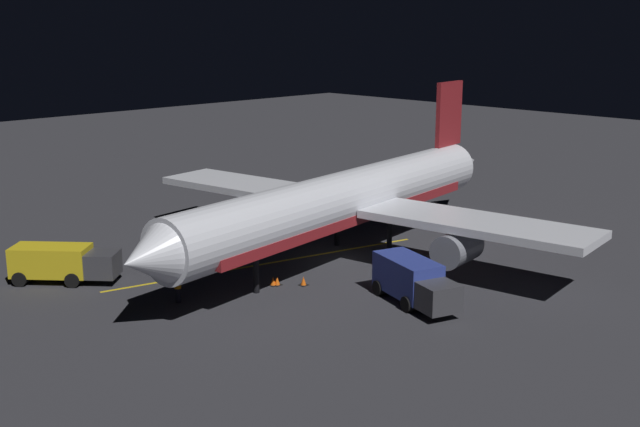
% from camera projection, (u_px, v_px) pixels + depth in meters
% --- Properties ---
extents(ground_plane, '(180.00, 180.00, 0.20)m').
position_uv_depth(ground_plane, '(341.00, 260.00, 53.83)').
color(ground_plane, '#2F2F34').
extents(apron_guide_stripe, '(5.58, 22.22, 0.01)m').
position_uv_depth(apron_guide_stripe, '(270.00, 263.00, 52.91)').
color(apron_guide_stripe, gold).
rests_on(apron_guide_stripe, ground_plane).
extents(airliner, '(33.44, 37.80, 11.00)m').
position_uv_depth(airliner, '(347.00, 201.00, 53.36)').
color(airliner, silver).
rests_on(airliner, ground_plane).
extents(baggage_truck, '(6.19, 5.82, 2.27)m').
position_uv_depth(baggage_truck, '(62.00, 263.00, 48.79)').
color(baggage_truck, gold).
rests_on(baggage_truck, ground_plane).
extents(catering_truck, '(6.54, 3.91, 2.54)m').
position_uv_depth(catering_truck, '(413.00, 282.00, 44.98)').
color(catering_truck, navy).
rests_on(catering_truck, ground_plane).
extents(ground_crew_worker, '(0.40, 0.40, 1.74)m').
position_uv_depth(ground_crew_worker, '(178.00, 288.00, 45.30)').
color(ground_crew_worker, black).
rests_on(ground_crew_worker, ground_plane).
extents(traffic_cone_near_left, '(0.50, 0.50, 0.55)m').
position_uv_depth(traffic_cone_near_left, '(303.00, 281.00, 48.40)').
color(traffic_cone_near_left, '#EA590F').
rests_on(traffic_cone_near_left, ground_plane).
extents(traffic_cone_near_right, '(0.50, 0.50, 0.55)m').
position_uv_depth(traffic_cone_near_right, '(273.00, 281.00, 48.38)').
color(traffic_cone_near_right, '#EA590F').
rests_on(traffic_cone_near_right, ground_plane).
extents(traffic_cone_under_wing, '(0.50, 0.50, 0.55)m').
position_uv_depth(traffic_cone_under_wing, '(277.00, 281.00, 48.42)').
color(traffic_cone_under_wing, '#EA590F').
rests_on(traffic_cone_under_wing, ground_plane).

